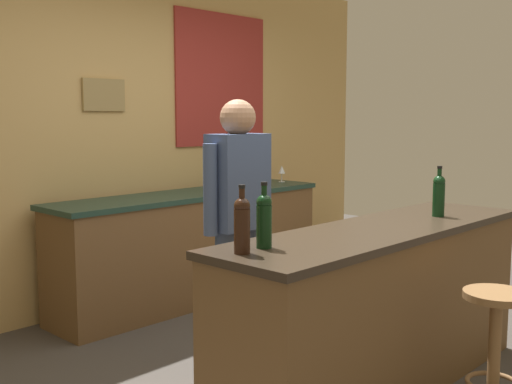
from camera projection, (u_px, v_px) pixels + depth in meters
name	position (u px, v px, depth m)	size (l,w,h in m)	color
ground_plane	(321.00, 368.00, 3.79)	(10.00, 10.00, 0.00)	#423D38
back_wall	(125.00, 130.00, 5.03)	(6.00, 0.09, 2.80)	tan
bar_counter	(379.00, 308.00, 3.46)	(2.26, 0.60, 0.92)	brown
side_counter	(193.00, 246.00, 5.16)	(2.52, 0.56, 0.90)	brown
bartender	(238.00, 216.00, 3.68)	(0.52, 0.21, 1.62)	#384766
bar_stool	(495.00, 336.00, 3.03)	(0.32, 0.32, 0.68)	brown
wine_bottle_a	(242.00, 223.00, 2.73)	(0.07, 0.07, 0.31)	black
wine_bottle_b	(264.00, 219.00, 2.85)	(0.07, 0.07, 0.31)	black
wine_bottle_c	(439.00, 194.00, 3.75)	(0.07, 0.07, 0.31)	black
wine_glass_a	(220.00, 175.00, 5.41)	(0.07, 0.07, 0.16)	silver
wine_glass_b	(249.00, 175.00, 5.43)	(0.07, 0.07, 0.16)	silver
wine_glass_c	(282.00, 170.00, 5.92)	(0.07, 0.07, 0.16)	silver
coffee_mug	(252.00, 181.00, 5.56)	(0.12, 0.08, 0.09)	#336699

